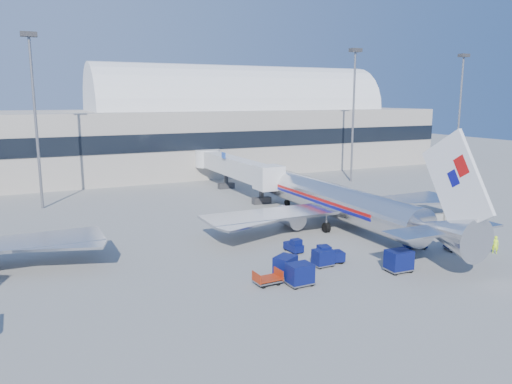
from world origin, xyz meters
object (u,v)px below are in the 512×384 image
barrier_mid (432,218)px  cart_open_red (268,280)px  barrier_far (453,216)px  tug_lead (328,255)px  mast_west (34,95)px  ramp_worker (495,245)px  cart_train_c (300,274)px  jetbridge_near (231,166)px  cart_train_b (285,265)px  cart_solo_far (456,241)px  tug_right (414,242)px  mast_east (354,96)px  barrier_near (411,221)px  cart_train_a (323,257)px  mast_far_east (461,96)px  cart_solo_near (399,260)px  airliner_main (341,202)px  tug_left (294,246)px

barrier_mid → cart_open_red: bearing=-160.3°
barrier_far → tug_lead: (-22.74, -7.25, 0.30)m
mast_west → ramp_worker: size_ratio=13.08×
cart_train_c → ramp_worker: bearing=-4.3°
jetbridge_near → mast_west: bearing=-178.3°
cart_train_c → cart_open_red: cart_train_c is taller
cart_train_b → cart_solo_far: cart_train_b is taller
barrier_mid → cart_train_b: cart_train_b is taller
cart_train_c → cart_solo_far: bearing=2.6°
barrier_mid → tug_right: bearing=-142.8°
barrier_mid → cart_open_red: 28.30m
tug_right → jetbridge_near: bearing=120.8°
barrier_far → cart_open_red: size_ratio=1.39×
mast_east → barrier_near: (-12.00, -28.00, -14.34)m
mast_east → cart_train_c: (-33.14, -38.77, -13.85)m
cart_train_a → cart_train_c: 5.11m
cart_train_a → cart_open_red: 6.57m
barrier_near → cart_open_red: size_ratio=1.39×
mast_far_east → ramp_worker: mast_far_east is taller
cart_solo_near → ramp_worker: bearing=2.1°
tug_right → cart_solo_near: size_ratio=1.09×
cart_solo_far → cart_train_a: bearing=-169.8°
jetbridge_near → tug_lead: jetbridge_near is taller
barrier_far → tug_lead: bearing=-162.3°
barrier_far → cart_train_a: bearing=-161.9°
mast_west → mast_far_east: same height
cart_train_b → cart_solo_far: size_ratio=1.07×
mast_west → cart_solo_near: size_ratio=10.32×
tug_lead → cart_solo_far: bearing=-0.9°
cart_train_a → ramp_worker: size_ratio=1.03×
barrier_near → barrier_far: size_ratio=1.00×
barrier_near → cart_train_c: size_ratio=1.46×
tug_right → ramp_worker: 7.32m
barrier_near → cart_train_b: size_ratio=1.25×
jetbridge_near → cart_train_a: size_ratio=15.48×
barrier_far → cart_solo_far: 13.36m
mast_west → airliner_main: bearing=-40.4°
jetbridge_near → cart_train_b: bearing=-106.1°
cart_train_b → cart_train_c: (0.01, -2.35, 0.04)m
cart_train_c → mast_far_east: bearing=31.8°
cart_train_c → cart_solo_near: 9.19m
cart_open_red → jetbridge_near: bearing=68.7°
tug_lead → mast_east: bearing=59.6°
barrier_far → tug_lead: tug_lead is taller
mast_far_east → ramp_worker: (-37.33, -39.65, -13.93)m
mast_east → cart_solo_far: 42.55m
tug_left → cart_open_red: bearing=132.9°
tug_right → cart_train_c: size_ratio=1.16×
barrier_mid → cart_train_a: cart_train_a is taller
barrier_near → tug_left: (-17.28, -3.09, 0.17)m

